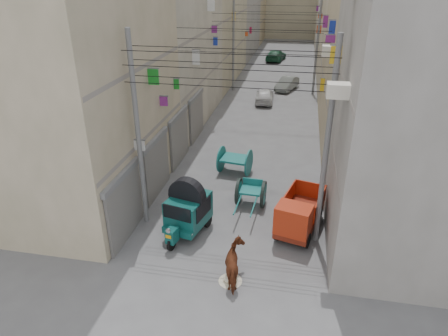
% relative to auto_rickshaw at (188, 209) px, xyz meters
% --- Properties ---
extents(building_row_left, '(8.00, 62.00, 14.00)m').
position_rel_auto_rickshaw_xyz_m(building_row_left, '(-6.40, 28.54, 5.36)').
color(building_row_left, tan).
rests_on(building_row_left, ground).
extents(building_row_right, '(8.00, 62.00, 14.00)m').
position_rel_auto_rickshaw_xyz_m(building_row_right, '(9.59, 28.54, 5.36)').
color(building_row_right, gray).
rests_on(building_row_right, ground).
extents(shutters_left, '(0.18, 14.40, 2.88)m').
position_rel_auto_rickshaw_xyz_m(shutters_left, '(-2.32, 4.79, 0.39)').
color(shutters_left, '#48484C').
rests_on(shutters_left, ground).
extents(signboards, '(8.22, 40.52, 5.67)m').
position_rel_auto_rickshaw_xyz_m(signboards, '(1.59, 16.07, 2.33)').
color(signboards, '#C94717').
rests_on(signboards, ground).
extents(ac_units, '(0.70, 6.55, 3.35)m').
position_rel_auto_rickshaw_xyz_m(ac_units, '(5.25, 2.08, 6.33)').
color(ac_units, beige).
rests_on(ac_units, ground).
extents(utility_poles, '(7.40, 22.20, 8.00)m').
position_rel_auto_rickshaw_xyz_m(utility_poles, '(1.60, 11.41, 2.90)').
color(utility_poles, slate).
rests_on(utility_poles, ground).
extents(overhead_cables, '(7.40, 22.52, 1.12)m').
position_rel_auto_rickshaw_xyz_m(overhead_cables, '(1.60, 8.81, 5.67)').
color(overhead_cables, black).
rests_on(overhead_cables, ground).
extents(auto_rickshaw, '(1.90, 2.75, 1.87)m').
position_rel_auto_rickshaw_xyz_m(auto_rickshaw, '(0.00, 0.00, 0.00)').
color(auto_rickshaw, black).
rests_on(auto_rickshaw, ground).
extents(tonga_cart, '(1.36, 2.80, 1.24)m').
position_rel_auto_rickshaw_xyz_m(tonga_cart, '(2.26, 2.60, -0.45)').
color(tonga_cart, black).
rests_on(tonga_cart, ground).
extents(mini_truck, '(2.07, 3.30, 1.72)m').
position_rel_auto_rickshaw_xyz_m(mini_truck, '(4.42, 0.63, -0.28)').
color(mini_truck, black).
rests_on(mini_truck, ground).
extents(second_cart, '(1.80, 1.64, 1.43)m').
position_rel_auto_rickshaw_xyz_m(second_cart, '(0.99, 5.70, -0.34)').
color(second_cart, '#166361').
rests_on(second_cart, ground).
extents(feed_sack, '(0.52, 0.41, 0.26)m').
position_rel_auto_rickshaw_xyz_m(feed_sack, '(2.24, -2.65, -0.97)').
color(feed_sack, beige).
rests_on(feed_sack, ground).
extents(horse, '(1.13, 1.78, 1.39)m').
position_rel_auto_rickshaw_xyz_m(horse, '(2.43, -2.59, -0.40)').
color(horse, brown).
rests_on(horse, ground).
extents(distant_car_white, '(1.61, 3.65, 1.22)m').
position_rel_auto_rickshaw_xyz_m(distant_car_white, '(1.24, 19.13, -0.49)').
color(distant_car_white, silver).
rests_on(distant_car_white, ground).
extents(distant_car_grey, '(2.19, 3.71, 1.15)m').
position_rel_auto_rickshaw_xyz_m(distant_car_grey, '(2.86, 23.44, -0.52)').
color(distant_car_grey, slate).
rests_on(distant_car_grey, ground).
extents(distant_car_green, '(2.50, 4.71, 1.30)m').
position_rel_auto_rickshaw_xyz_m(distant_car_green, '(0.81, 37.06, -0.45)').
color(distant_car_green, '#1B4F32').
rests_on(distant_car_green, ground).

